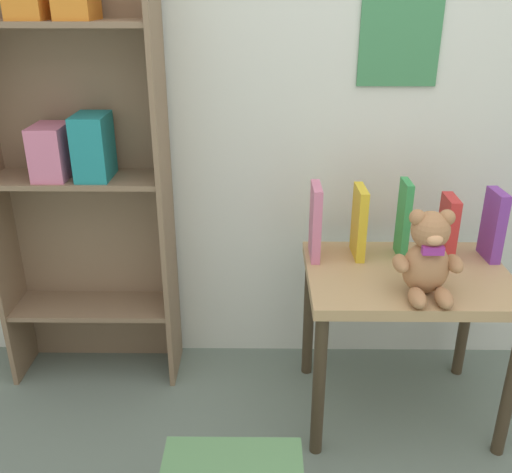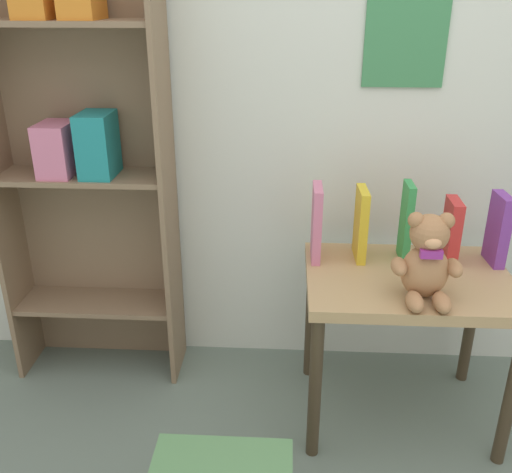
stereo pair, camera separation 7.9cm
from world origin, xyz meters
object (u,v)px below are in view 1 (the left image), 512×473
at_px(book_standing_yellow, 359,222).
at_px(book_standing_green, 403,219).
at_px(display_table, 406,294).
at_px(book_standing_purple, 493,225).
at_px(teddy_bear, 428,257).
at_px(bookshelf_side, 77,153).
at_px(book_standing_pink, 315,222).
at_px(book_standing_red, 448,228).

height_order(book_standing_yellow, book_standing_green, book_standing_green).
bearing_deg(display_table, book_standing_green, 90.00).
bearing_deg(display_table, book_standing_purple, 21.33).
xyz_separation_m(teddy_bear, book_standing_yellow, (-0.16, 0.27, 0.00)).
relative_size(bookshelf_side, book_standing_purple, 6.62).
height_order(bookshelf_side, book_standing_pink, bookshelf_side).
bearing_deg(book_standing_green, book_standing_pink, -177.67).
xyz_separation_m(book_standing_pink, book_standing_red, (0.44, 0.00, -0.02)).
xyz_separation_m(book_standing_pink, book_standing_purple, (0.59, -0.00, -0.01)).
xyz_separation_m(bookshelf_side, book_standing_red, (1.25, -0.14, -0.21)).
height_order(book_standing_pink, book_standing_yellow, book_standing_pink).
relative_size(book_standing_pink, book_standing_green, 0.96).
distance_m(display_table, book_standing_purple, 0.37).
bearing_deg(bookshelf_side, book_standing_pink, -9.73).
distance_m(book_standing_yellow, book_standing_purple, 0.44).
bearing_deg(book_standing_purple, book_standing_green, 173.87).
relative_size(teddy_bear, book_standing_yellow, 1.09).
xyz_separation_m(book_standing_red, book_standing_purple, (0.15, -0.01, 0.01)).
bearing_deg(book_standing_yellow, book_standing_red, -3.18).
distance_m(book_standing_green, book_standing_purple, 0.29).
bearing_deg(book_standing_yellow, book_standing_green, -0.25).
xyz_separation_m(book_standing_yellow, book_standing_red, (0.29, -0.01, -0.01)).
bearing_deg(book_standing_green, bookshelf_side, 173.34).
height_order(book_standing_green, book_standing_purple, book_standing_green).
bearing_deg(teddy_bear, bookshelf_side, 160.48).
height_order(book_standing_pink, book_standing_red, book_standing_pink).
bearing_deg(book_standing_yellow, display_table, -42.67).
bearing_deg(book_standing_green, book_standing_yellow, -179.09).
bearing_deg(book_standing_pink, book_standing_yellow, 3.83).
distance_m(bookshelf_side, book_standing_green, 1.12).
bearing_deg(book_standing_pink, display_table, -22.17).
height_order(bookshelf_side, book_standing_purple, bookshelf_side).
height_order(bookshelf_side, book_standing_red, bookshelf_side).
relative_size(book_standing_green, book_standing_purple, 1.11).
bearing_deg(book_standing_red, book_standing_green, 176.70).
relative_size(book_standing_yellow, book_standing_green, 0.92).
bearing_deg(display_table, book_standing_pink, 157.90).
height_order(book_standing_yellow, book_standing_purple, book_standing_yellow).
bearing_deg(book_standing_purple, book_standing_pink, 176.80).
height_order(teddy_bear, book_standing_green, teddy_bear).
xyz_separation_m(book_standing_green, book_standing_red, (0.15, -0.01, -0.02)).
bearing_deg(book_standing_green, teddy_bear, -87.76).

